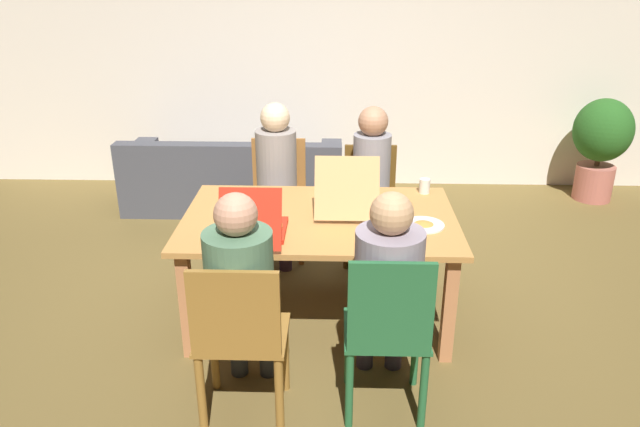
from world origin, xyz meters
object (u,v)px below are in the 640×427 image
at_px(chair_3, 388,331).
at_px(plate_0, 424,224).
at_px(chair_2, 240,338).
at_px(chair_0, 370,200).
at_px(plate_1, 390,242).
at_px(drinking_glass_1, 425,186).
at_px(pizza_box_0, 256,227).
at_px(couch, 235,181).
at_px(chair_1, 278,193).
at_px(potted_plant, 601,141).
at_px(drinking_glass_0, 399,206).
at_px(person_1, 276,170).
at_px(person_2, 242,284).
at_px(person_0, 372,175).
at_px(pizza_box_1, 346,198).
at_px(person_3, 387,281).
at_px(plate_2, 261,198).
at_px(dining_table, 320,229).

bearing_deg(chair_3, plate_0, 71.93).
bearing_deg(chair_2, chair_0, 69.48).
xyz_separation_m(plate_1, drinking_glass_1, (0.30, 0.83, 0.04)).
relative_size(pizza_box_0, couch, 0.24).
bearing_deg(drinking_glass_1, chair_2, -126.69).
bearing_deg(couch, chair_1, -61.19).
height_order(couch, potted_plant, potted_plant).
relative_size(plate_0, drinking_glass_0, 1.91).
xyz_separation_m(person_1, drinking_glass_0, (0.87, -0.85, 0.06)).
bearing_deg(chair_2, person_2, 90.00).
height_order(plate_0, drinking_glass_1, drinking_glass_1).
xyz_separation_m(person_0, pizza_box_1, (-0.20, -0.63, 0.06)).
height_order(chair_1, person_3, person_3).
relative_size(chair_2, person_3, 0.76).
bearing_deg(plate_1, person_0, 92.17).
xyz_separation_m(chair_3, pizza_box_1, (-0.20, 1.15, 0.26)).
distance_m(person_1, drinking_glass_0, 1.22).
distance_m(drinking_glass_0, potted_plant, 3.14).
bearing_deg(pizza_box_1, plate_0, -33.83).
xyz_separation_m(person_0, plate_1, (0.05, -1.20, 0.01)).
bearing_deg(person_1, pizza_box_1, -52.48).
relative_size(chair_0, plate_0, 3.56).
bearing_deg(couch, plate_1, -61.02).
relative_size(chair_3, drinking_glass_1, 9.54).
bearing_deg(chair_2, plate_2, 91.80).
bearing_deg(person_2, person_0, 66.52).
bearing_deg(chair_1, dining_table, -70.31).
distance_m(pizza_box_0, pizza_box_1, 0.72).
bearing_deg(couch, person_0, -42.47).
xyz_separation_m(person_1, chair_3, (0.74, -1.85, -0.22)).
bearing_deg(plate_0, chair_0, 104.11).
distance_m(person_0, chair_3, 1.79).
relative_size(dining_table, drinking_glass_1, 17.09).
xyz_separation_m(person_1, pizza_box_1, (0.54, -0.70, 0.05)).
height_order(chair_0, potted_plant, potted_plant).
bearing_deg(chair_1, plate_0, -48.67).
bearing_deg(person_2, chair_0, 68.12).
distance_m(chair_0, plate_2, 1.06).
bearing_deg(pizza_box_0, drinking_glass_1, 33.97).
height_order(chair_2, person_2, person_2).
bearing_deg(person_1, couch, 115.76).
bearing_deg(person_1, person_2, -90.00).
xyz_separation_m(dining_table, couch, (-0.89, 1.97, -0.39)).
xyz_separation_m(person_1, plate_0, (1.01, -1.02, 0.00)).
relative_size(drinking_glass_1, couch, 0.05).
bearing_deg(person_3, plate_1, 83.92).
bearing_deg(potted_plant, chair_0, -150.35).
bearing_deg(person_1, chair_1, 90.00).
bearing_deg(dining_table, plate_0, -11.17).
bearing_deg(drinking_glass_0, pizza_box_0, -159.63).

